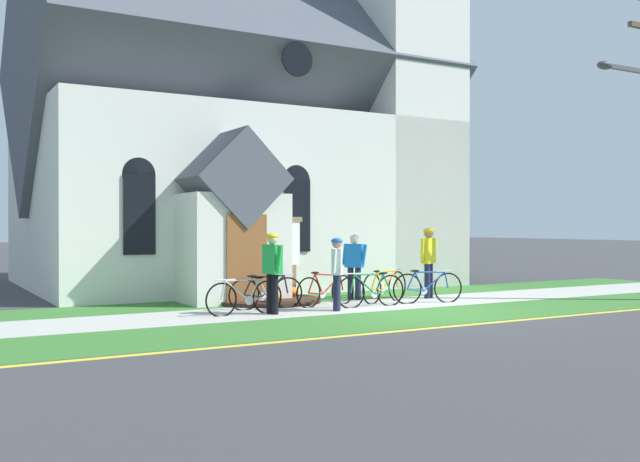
{
  "coord_description": "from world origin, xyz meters",
  "views": [
    {
      "loc": [
        -9.54,
        -11.99,
        1.83
      ],
      "look_at": [
        -1.14,
        2.58,
        1.71
      ],
      "focal_mm": 40.23,
      "sensor_mm": 36.0,
      "label": 1
    }
  ],
  "objects_px": {
    "bicycle_red": "(385,286)",
    "cyclist_in_green_jersey": "(354,262)",
    "cyclist_in_yellow_jersey": "(429,256)",
    "church_sign": "(260,244)",
    "cyclist_in_white_jersey": "(337,269)",
    "bicycle_silver": "(245,297)",
    "bicycle_blue": "(266,293)",
    "cyclist_in_orange_jersey": "(272,266)",
    "bicycle_black": "(371,290)",
    "roadside_conifer": "(379,166)",
    "bicycle_orange": "(326,290)",
    "bicycle_yellow": "(428,287)"
  },
  "relations": [
    {
      "from": "bicycle_red",
      "to": "cyclist_in_green_jersey",
      "type": "bearing_deg",
      "value": 108.45
    },
    {
      "from": "cyclist_in_green_jersey",
      "to": "cyclist_in_yellow_jersey",
      "type": "distance_m",
      "value": 1.92
    },
    {
      "from": "church_sign",
      "to": "cyclist_in_white_jersey",
      "type": "relative_size",
      "value": 1.42
    },
    {
      "from": "bicycle_silver",
      "to": "cyclist_in_white_jersey",
      "type": "relative_size",
      "value": 1.13
    },
    {
      "from": "bicycle_blue",
      "to": "cyclist_in_orange_jersey",
      "type": "height_order",
      "value": "cyclist_in_orange_jersey"
    },
    {
      "from": "bicycle_black",
      "to": "cyclist_in_white_jersey",
      "type": "relative_size",
      "value": 1.13
    },
    {
      "from": "church_sign",
      "to": "cyclist_in_yellow_jersey",
      "type": "distance_m",
      "value": 4.25
    },
    {
      "from": "bicycle_blue",
      "to": "cyclist_in_white_jersey",
      "type": "distance_m",
      "value": 1.67
    },
    {
      "from": "cyclist_in_yellow_jersey",
      "to": "roadside_conifer",
      "type": "relative_size",
      "value": 0.27
    },
    {
      "from": "cyclist_in_orange_jersey",
      "to": "cyclist_in_yellow_jersey",
      "type": "relative_size",
      "value": 0.95
    },
    {
      "from": "bicycle_blue",
      "to": "bicycle_red",
      "type": "height_order",
      "value": "bicycle_red"
    },
    {
      "from": "church_sign",
      "to": "cyclist_in_orange_jersey",
      "type": "bearing_deg",
      "value": -109.91
    },
    {
      "from": "church_sign",
      "to": "cyclist_in_orange_jersey",
      "type": "relative_size",
      "value": 1.33
    },
    {
      "from": "church_sign",
      "to": "cyclist_in_yellow_jersey",
      "type": "xyz_separation_m",
      "value": [
        3.96,
        -1.52,
        -0.32
      ]
    },
    {
      "from": "bicycle_blue",
      "to": "bicycle_red",
      "type": "bearing_deg",
      "value": -2.09
    },
    {
      "from": "cyclist_in_green_jersey",
      "to": "cyclist_in_white_jersey",
      "type": "xyz_separation_m",
      "value": [
        -1.6,
        -1.8,
        -0.03
      ]
    },
    {
      "from": "bicycle_blue",
      "to": "cyclist_in_orange_jersey",
      "type": "distance_m",
      "value": 1.1
    },
    {
      "from": "bicycle_black",
      "to": "cyclist_in_orange_jersey",
      "type": "relative_size",
      "value": 1.05
    },
    {
      "from": "bicycle_silver",
      "to": "cyclist_in_yellow_jersey",
      "type": "bearing_deg",
      "value": 7.87
    },
    {
      "from": "bicycle_black",
      "to": "bicycle_orange",
      "type": "bearing_deg",
      "value": 140.94
    },
    {
      "from": "bicycle_silver",
      "to": "cyclist_in_orange_jersey",
      "type": "height_order",
      "value": "cyclist_in_orange_jersey"
    },
    {
      "from": "bicycle_yellow",
      "to": "bicycle_silver",
      "type": "xyz_separation_m",
      "value": [
        -4.62,
        0.16,
        -0.01
      ]
    },
    {
      "from": "church_sign",
      "to": "bicycle_yellow",
      "type": "relative_size",
      "value": 1.27
    },
    {
      "from": "church_sign",
      "to": "bicycle_yellow",
      "type": "xyz_separation_m",
      "value": [
        3.21,
        -2.42,
        -1.0
      ]
    },
    {
      "from": "bicycle_silver",
      "to": "bicycle_black",
      "type": "height_order",
      "value": "bicycle_black"
    },
    {
      "from": "bicycle_yellow",
      "to": "cyclist_in_orange_jersey",
      "type": "xyz_separation_m",
      "value": [
        -4.11,
        -0.07,
        0.61
      ]
    },
    {
      "from": "bicycle_yellow",
      "to": "bicycle_silver",
      "type": "relative_size",
      "value": 0.99
    },
    {
      "from": "bicycle_yellow",
      "to": "bicycle_red",
      "type": "bearing_deg",
      "value": 137.71
    },
    {
      "from": "cyclist_in_white_jersey",
      "to": "bicycle_blue",
      "type": "bearing_deg",
      "value": 139.44
    },
    {
      "from": "cyclist_in_white_jersey",
      "to": "bicycle_red",
      "type": "bearing_deg",
      "value": 25.71
    },
    {
      "from": "cyclist_in_green_jersey",
      "to": "cyclist_in_yellow_jersey",
      "type": "xyz_separation_m",
      "value": [
        1.8,
        -0.67,
        0.12
      ]
    },
    {
      "from": "bicycle_yellow",
      "to": "cyclist_in_green_jersey",
      "type": "xyz_separation_m",
      "value": [
        -1.05,
        1.57,
        0.56
      ]
    },
    {
      "from": "bicycle_red",
      "to": "bicycle_yellow",
      "type": "xyz_separation_m",
      "value": [
        0.75,
        -0.68,
        -0.0
      ]
    },
    {
      "from": "cyclist_in_white_jersey",
      "to": "cyclist_in_yellow_jersey",
      "type": "height_order",
      "value": "cyclist_in_yellow_jersey"
    },
    {
      "from": "church_sign",
      "to": "cyclist_in_orange_jersey",
      "type": "xyz_separation_m",
      "value": [
        -0.9,
        -2.5,
        -0.39
      ]
    },
    {
      "from": "bicycle_blue",
      "to": "cyclist_in_white_jersey",
      "type": "height_order",
      "value": "cyclist_in_white_jersey"
    },
    {
      "from": "church_sign",
      "to": "bicycle_blue",
      "type": "relative_size",
      "value": 1.29
    },
    {
      "from": "church_sign",
      "to": "cyclist_in_white_jersey",
      "type": "bearing_deg",
      "value": -78.04
    },
    {
      "from": "bicycle_orange",
      "to": "cyclist_in_orange_jersey",
      "type": "height_order",
      "value": "cyclist_in_orange_jersey"
    },
    {
      "from": "bicycle_red",
      "to": "cyclist_in_orange_jersey",
      "type": "distance_m",
      "value": 3.5
    },
    {
      "from": "bicycle_yellow",
      "to": "roadside_conifer",
      "type": "xyz_separation_m",
      "value": [
        4.76,
        8.87,
        3.71
      ]
    },
    {
      "from": "bicycle_yellow",
      "to": "roadside_conifer",
      "type": "distance_m",
      "value": 10.73
    },
    {
      "from": "bicycle_black",
      "to": "cyclist_in_yellow_jersey",
      "type": "distance_m",
      "value": 2.59
    },
    {
      "from": "cyclist_in_green_jersey",
      "to": "roadside_conifer",
      "type": "distance_m",
      "value": 9.85
    },
    {
      "from": "cyclist_in_green_jersey",
      "to": "bicycle_orange",
      "type": "bearing_deg",
      "value": -146.5
    },
    {
      "from": "church_sign",
      "to": "bicycle_blue",
      "type": "distance_m",
      "value": 2.02
    },
    {
      "from": "church_sign",
      "to": "cyclist_in_white_jersey",
      "type": "distance_m",
      "value": 2.75
    },
    {
      "from": "bicycle_red",
      "to": "cyclist_in_green_jersey",
      "type": "distance_m",
      "value": 1.09
    },
    {
      "from": "church_sign",
      "to": "bicycle_silver",
      "type": "xyz_separation_m",
      "value": [
        -1.42,
        -2.26,
        -1.01
      ]
    },
    {
      "from": "bicycle_black",
      "to": "cyclist_in_white_jersey",
      "type": "bearing_deg",
      "value": -166.35
    }
  ]
}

